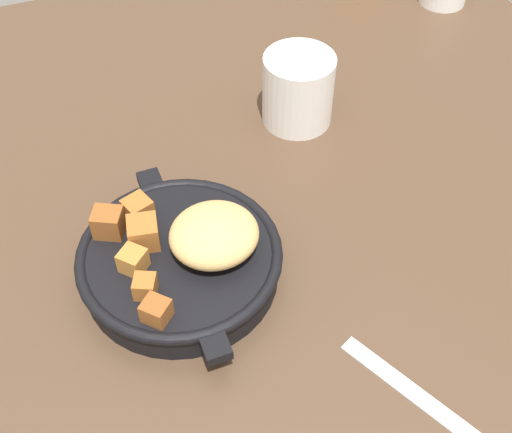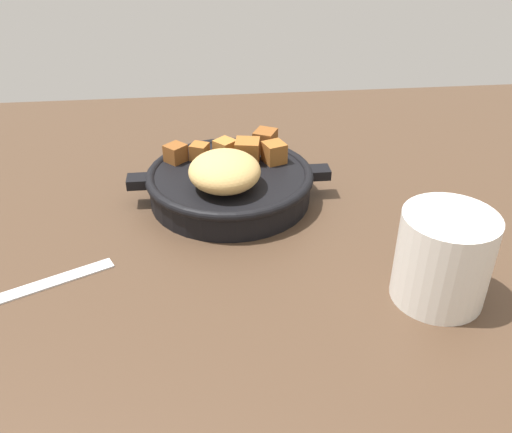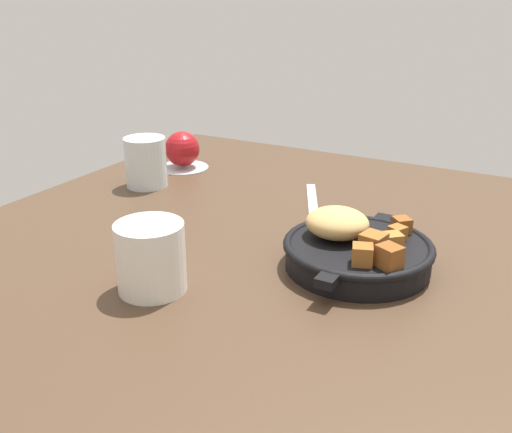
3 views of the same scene
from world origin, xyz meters
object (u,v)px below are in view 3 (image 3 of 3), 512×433
at_px(ceramic_mug_white, 151,257).
at_px(water_glass_tall, 146,162).
at_px(cast_iron_skillet, 356,249).
at_px(red_apple, 182,149).
at_px(butter_knife, 312,200).

height_order(ceramic_mug_white, water_glass_tall, water_glass_tall).
xyz_separation_m(ceramic_mug_white, water_glass_tall, (0.32, 0.27, 0.00)).
relative_size(cast_iron_skillet, red_apple, 3.42).
distance_m(red_apple, ceramic_mug_white, 0.52).
bearing_deg(water_glass_tall, cast_iron_skillet, -106.49).
bearing_deg(water_glass_tall, red_apple, 2.53).
relative_size(cast_iron_skillet, water_glass_tall, 2.62).
relative_size(red_apple, ceramic_mug_white, 0.80).
relative_size(red_apple, water_glass_tall, 0.77).
height_order(cast_iron_skillet, butter_knife, cast_iron_skillet).
xyz_separation_m(red_apple, butter_knife, (-0.05, -0.32, -0.04)).
relative_size(cast_iron_skillet, butter_knife, 1.38).
distance_m(cast_iron_skillet, ceramic_mug_white, 0.27).
bearing_deg(cast_iron_skillet, ceramic_mug_white, 132.01).
height_order(red_apple, butter_knife, red_apple).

